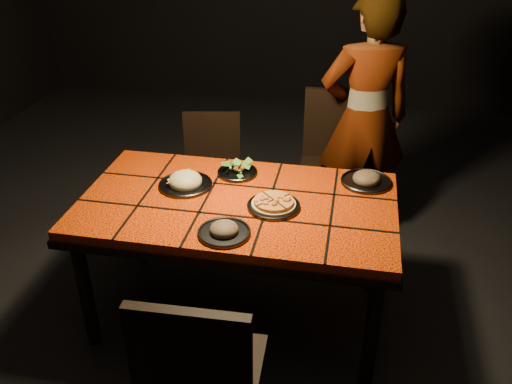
% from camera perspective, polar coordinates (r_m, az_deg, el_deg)
% --- Properties ---
extents(room_shell, '(6.04, 7.04, 3.08)m').
position_cam_1_polar(room_shell, '(2.46, -2.27, 14.32)').
color(room_shell, black).
rests_on(room_shell, ground).
extents(dining_table, '(1.62, 0.92, 0.75)m').
position_cam_1_polar(dining_table, '(2.80, -1.93, -2.26)').
color(dining_table, '#F74207').
rests_on(dining_table, ground).
extents(chair_near, '(0.45, 0.45, 0.96)m').
position_cam_1_polar(chair_near, '(2.16, -5.91, -18.54)').
color(chair_near, black).
rests_on(chair_near, ground).
extents(chair_far_left, '(0.44, 0.44, 0.84)m').
position_cam_1_polar(chair_far_left, '(3.67, -4.63, 2.59)').
color(chair_far_left, black).
rests_on(chair_far_left, ground).
extents(chair_far_right, '(0.44, 0.44, 0.98)m').
position_cam_1_polar(chair_far_right, '(3.69, 8.20, 3.91)').
color(chair_far_right, black).
rests_on(chair_far_right, ground).
extents(diner, '(0.70, 0.56, 1.65)m').
position_cam_1_polar(diner, '(3.60, 11.37, 7.51)').
color(diner, brown).
rests_on(diner, ground).
extents(plate_pizza, '(0.31, 0.31, 0.04)m').
position_cam_1_polar(plate_pizza, '(2.69, 1.87, -1.33)').
color(plate_pizza, '#36373B').
rests_on(plate_pizza, dining_table).
extents(plate_pasta, '(0.28, 0.28, 0.09)m').
position_cam_1_polar(plate_pasta, '(2.90, -7.45, 1.05)').
color(plate_pasta, '#36373B').
rests_on(plate_pasta, dining_table).
extents(plate_salad, '(0.22, 0.22, 0.07)m').
position_cam_1_polar(plate_salad, '(3.00, -1.97, 2.35)').
color(plate_salad, '#36373B').
rests_on(plate_salad, dining_table).
extents(plate_mushroom_a, '(0.25, 0.25, 0.08)m').
position_cam_1_polar(plate_mushroom_a, '(2.49, -3.38, -4.03)').
color(plate_mushroom_a, '#36373B').
rests_on(plate_mushroom_a, dining_table).
extents(plate_mushroom_b, '(0.27, 0.27, 0.09)m').
position_cam_1_polar(plate_mushroom_b, '(2.96, 11.54, 1.35)').
color(plate_mushroom_b, '#36373B').
rests_on(plate_mushroom_b, dining_table).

